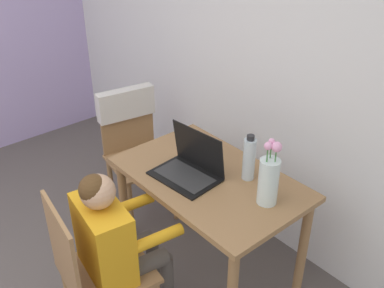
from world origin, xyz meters
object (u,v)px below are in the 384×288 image
(laptop, at_px, (190,165))
(person_seated, at_px, (115,239))
(flower_vase, at_px, (269,179))
(water_bottle, at_px, (249,158))
(chair_spare, at_px, (132,133))
(chair_occupied, at_px, (94,274))

(laptop, bearing_deg, person_seated, -91.75)
(flower_vase, distance_m, water_bottle, 0.21)
(laptop, bearing_deg, water_bottle, 37.51)
(chair_spare, height_order, person_seated, person_seated)
(chair_occupied, xyz_separation_m, person_seated, (0.02, 0.12, 0.16))
(chair_occupied, distance_m, chair_spare, 1.14)
(person_seated, distance_m, laptop, 0.53)
(person_seated, distance_m, flower_vase, 0.77)
(laptop, xyz_separation_m, flower_vase, (0.41, 0.12, 0.08))
(chair_spare, xyz_separation_m, laptop, (0.81, -0.17, 0.21))
(water_bottle, bearing_deg, flower_vase, -21.80)
(chair_spare, bearing_deg, flower_vase, -82.58)
(chair_occupied, distance_m, person_seated, 0.20)
(laptop, relative_size, water_bottle, 1.43)
(flower_vase, relative_size, water_bottle, 1.34)
(chair_spare, relative_size, water_bottle, 3.57)
(laptop, distance_m, flower_vase, 0.44)
(flower_vase, bearing_deg, chair_spare, 177.95)
(person_seated, xyz_separation_m, laptop, (-0.03, 0.49, 0.19))
(chair_occupied, height_order, chair_spare, chair_spare)
(chair_spare, relative_size, flower_vase, 2.67)
(laptop, height_order, flower_vase, flower_vase)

